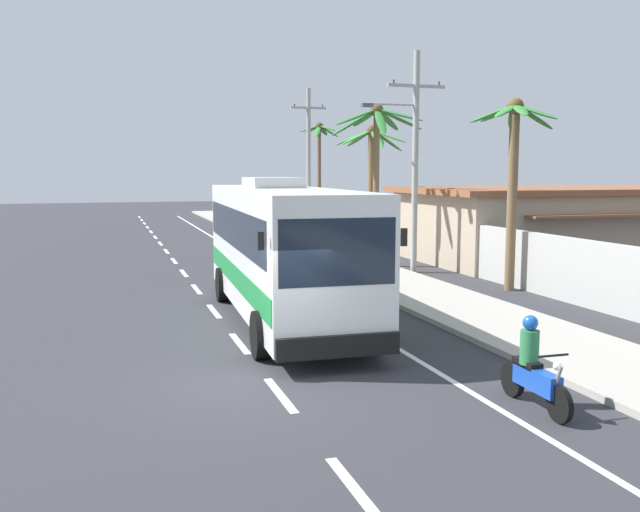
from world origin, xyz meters
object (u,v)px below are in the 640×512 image
palm_second (371,164)px  motorcycle_beside_bus (274,254)px  utility_pole_far (309,162)px  pedestrian_midwalk (331,239)px  utility_pole_mid (413,155)px  palm_farthest (319,152)px  palm_fourth (377,142)px  coach_bus_foreground (282,247)px  motorcycle_trailing (533,371)px  roadside_building (566,223)px  palm_nearest (513,156)px

palm_second → motorcycle_beside_bus: bearing=-140.9°
motorcycle_beside_bus → utility_pole_far: 12.83m
pedestrian_midwalk → utility_pole_mid: bearing=-16.6°
pedestrian_midwalk → palm_farthest: size_ratio=0.23×
palm_fourth → coach_bus_foreground: bearing=-125.1°
motorcycle_trailing → utility_pole_far: utility_pole_far is taller
pedestrian_midwalk → coach_bus_foreground: bearing=-67.2°
utility_pole_mid → palm_second: (1.16, 7.31, -0.23)m
motorcycle_beside_bus → motorcycle_trailing: motorcycle_beside_bus is taller
coach_bus_foreground → palm_second: bearing=60.1°
motorcycle_beside_bus → roadside_building: roadside_building is taller
palm_nearest → palm_second: size_ratio=1.02×
pedestrian_midwalk → palm_farthest: palm_farthest is taller
coach_bus_foreground → pedestrian_midwalk: bearing=65.5°
utility_pole_far → palm_nearest: utility_pole_far is taller
pedestrian_midwalk → motorcycle_trailing: bearing=-50.8°
utility_pole_mid → palm_fourth: (-0.66, 2.13, 0.58)m
palm_farthest → roadside_building: (6.26, -17.75, -3.63)m
coach_bus_foreground → palm_farthest: bearing=70.6°
pedestrian_midwalk → palm_nearest: (3.41, -8.81, 3.46)m
motorcycle_beside_bus → pedestrian_midwalk: size_ratio=1.18×
motorcycle_trailing → utility_pole_mid: bearing=72.5°
pedestrian_midwalk → palm_second: bearing=92.5°
coach_bus_foreground → utility_pole_far: bearing=71.6°
motorcycle_trailing → palm_second: 23.28m
palm_fourth → utility_pole_far: bearing=87.8°
coach_bus_foreground → utility_pole_mid: 10.20m
coach_bus_foreground → utility_pole_mid: size_ratio=1.24×
pedestrian_midwalk → palm_nearest: palm_nearest is taller
utility_pole_mid → palm_farthest: 19.83m
palm_nearest → palm_farthest: bearing=87.8°
utility_pole_far → pedestrian_midwalk: bearing=-100.7°
motorcycle_beside_bus → palm_fourth: bearing=-2.0°
motorcycle_trailing → palm_farthest: 35.60m
motorcycle_trailing → palm_nearest: (6.10, 10.20, 3.83)m
pedestrian_midwalk → roadside_building: roadside_building is taller
motorcycle_trailing → palm_farthest: size_ratio=0.27×
motorcycle_beside_bus → palm_farthest: (7.36, 17.39, 4.62)m
motorcycle_beside_bus → palm_second: 8.79m
utility_pole_far → roadside_building: size_ratio=0.59×
roadside_building → palm_farthest: bearing=109.4°
palm_nearest → palm_fourth: size_ratio=0.94×
palm_farthest → roadside_building: size_ratio=0.49×
motorcycle_beside_bus → palm_second: (6.19, 5.02, 3.71)m
palm_nearest → roadside_building: (7.20, 6.63, -2.82)m
coach_bus_foreground → roadside_building: (15.62, 8.84, -0.34)m
coach_bus_foreground → palm_second: palm_second is taller
motorcycle_trailing → motorcycle_beside_bus: bearing=91.1°
motorcycle_beside_bus → palm_second: palm_second is taller
utility_pole_mid → roadside_building: (8.59, 1.92, -2.95)m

